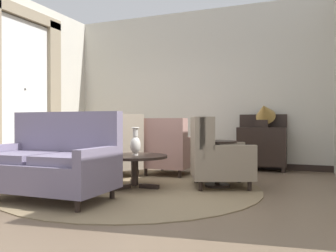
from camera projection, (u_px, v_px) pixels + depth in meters
name	position (u px, v px, depth m)	size (l,w,h in m)	color
ground	(122.00, 192.00, 4.48)	(8.50, 8.50, 0.00)	brown
wall_back	(193.00, 89.00, 7.29)	(5.61, 0.08, 3.25)	beige
wall_left	(16.00, 83.00, 6.32)	(0.08, 4.25, 3.25)	beige
baseboard_back	(192.00, 163.00, 7.25)	(5.45, 0.03, 0.12)	black
area_rug	(133.00, 188.00, 4.76)	(3.48, 3.48, 0.01)	#847051
window_with_curtains	(25.00, 81.00, 6.41)	(0.12, 1.84, 2.84)	silver
coffee_table	(135.00, 161.00, 4.75)	(0.90, 0.90, 0.45)	black
porcelain_vase	(135.00, 143.00, 4.71)	(0.14, 0.14, 0.39)	beige
settee	(51.00, 164.00, 4.05)	(1.54, 0.84, 1.04)	slate
armchair_back_corner	(215.00, 157.00, 4.82)	(1.04, 1.02, 0.98)	gray
armchair_foreground_right	(169.00, 151.00, 5.97)	(0.77, 0.89, 0.98)	tan
armchair_near_sideboard	(114.00, 150.00, 5.73)	(1.11, 1.09, 1.04)	gray
side_table	(217.00, 159.00, 4.84)	(0.54, 0.54, 0.65)	black
sideboard	(262.00, 146.00, 6.49)	(0.89, 0.39, 1.06)	black
gramophone	(264.00, 113.00, 6.38)	(0.39, 0.49, 0.54)	black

